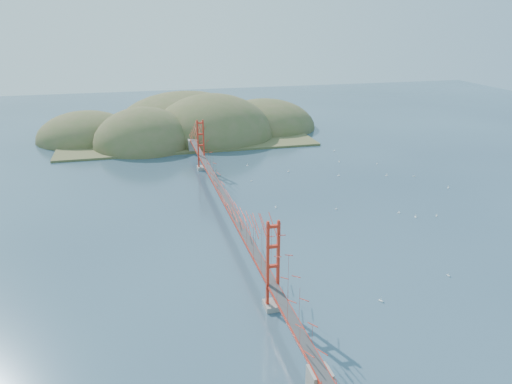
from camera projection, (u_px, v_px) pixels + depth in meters
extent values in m
plane|color=#294052|center=(226.00, 217.00, 89.19)|extent=(320.00, 320.00, 0.00)
cube|color=gray|center=(272.00, 305.00, 61.70)|extent=(2.00, 2.40, 0.70)
cube|color=gray|center=(202.00, 168.00, 116.44)|extent=(2.00, 2.40, 0.70)
cube|color=#AF2113|center=(226.00, 200.00, 88.07)|extent=(1.40, 92.00, 0.16)
cube|color=#AF2113|center=(226.00, 201.00, 88.14)|extent=(1.33, 92.00, 0.24)
cube|color=#38383A|center=(226.00, 199.00, 88.04)|extent=(1.19, 92.00, 0.03)
cube|color=gray|center=(193.00, 146.00, 130.60)|extent=(2.20, 2.60, 3.30)
cube|color=brown|center=(185.00, 136.00, 147.49)|extent=(70.00, 40.00, 0.60)
ellipsoid|color=brown|center=(145.00, 145.00, 137.51)|extent=(28.00, 28.00, 21.00)
ellipsoid|color=brown|center=(213.00, 136.00, 147.60)|extent=(36.00, 36.00, 25.00)
ellipsoid|color=brown|center=(264.00, 128.00, 159.05)|extent=(32.00, 32.00, 18.00)
ellipsoid|color=brown|center=(87.00, 139.00, 144.77)|extent=(28.00, 28.00, 16.00)
ellipsoid|color=brown|center=(186.00, 126.00, 160.81)|extent=(44.00, 44.00, 22.00)
cube|color=white|center=(334.00, 151.00, 131.66)|extent=(0.54, 0.18, 0.10)
cylinder|color=white|center=(334.00, 150.00, 131.57)|extent=(0.02, 0.02, 0.58)
cube|color=white|center=(414.00, 176.00, 111.38)|extent=(0.55, 0.51, 0.10)
cylinder|color=white|center=(414.00, 175.00, 111.28)|extent=(0.02, 0.02, 0.62)
cube|color=white|center=(336.00, 209.00, 92.72)|extent=(0.52, 0.29, 0.09)
cylinder|color=white|center=(336.00, 208.00, 92.62)|extent=(0.01, 0.01, 0.54)
cube|color=white|center=(448.00, 276.00, 69.27)|extent=(0.36, 0.54, 0.09)
cylinder|color=white|center=(448.00, 274.00, 69.17)|extent=(0.02, 0.02, 0.57)
cube|color=white|center=(387.00, 176.00, 111.88)|extent=(0.56, 0.19, 0.10)
cylinder|color=white|center=(387.00, 174.00, 111.78)|extent=(0.02, 0.02, 0.61)
cube|color=white|center=(377.00, 164.00, 120.40)|extent=(0.40, 0.55, 0.10)
cylinder|color=white|center=(377.00, 163.00, 120.31)|extent=(0.02, 0.02, 0.57)
cube|color=white|center=(436.00, 216.00, 89.57)|extent=(0.50, 0.44, 0.09)
cylinder|color=white|center=(437.00, 215.00, 89.47)|extent=(0.01, 0.01, 0.55)
cube|color=white|center=(251.00, 181.00, 108.28)|extent=(0.51, 0.35, 0.09)
cylinder|color=white|center=(251.00, 180.00, 108.19)|extent=(0.01, 0.01, 0.53)
cube|color=white|center=(276.00, 207.00, 93.62)|extent=(0.18, 0.54, 0.10)
cylinder|color=white|center=(276.00, 206.00, 93.52)|extent=(0.02, 0.02, 0.59)
cube|color=white|center=(416.00, 217.00, 89.19)|extent=(0.27, 0.60, 0.10)
cylinder|color=white|center=(416.00, 215.00, 89.08)|extent=(0.02, 0.02, 0.63)
cube|color=white|center=(399.00, 213.00, 90.93)|extent=(0.52, 0.21, 0.09)
cylinder|color=white|center=(399.00, 212.00, 90.83)|extent=(0.01, 0.01, 0.56)
cube|color=white|center=(339.00, 176.00, 111.84)|extent=(0.60, 0.24, 0.11)
cylinder|color=white|center=(339.00, 174.00, 111.74)|extent=(0.02, 0.02, 0.64)
cube|color=white|center=(339.00, 162.00, 122.31)|extent=(0.24, 0.61, 0.11)
cylinder|color=white|center=(339.00, 160.00, 122.20)|extent=(0.02, 0.02, 0.65)
cube|color=white|center=(381.00, 301.00, 63.17)|extent=(0.47, 0.62, 0.11)
cylinder|color=white|center=(381.00, 299.00, 63.06)|extent=(0.02, 0.02, 0.65)
cube|color=white|center=(247.00, 165.00, 119.35)|extent=(0.54, 0.21, 0.10)
cylinder|color=white|center=(247.00, 164.00, 119.25)|extent=(0.02, 0.02, 0.58)
cube|color=white|center=(448.00, 188.00, 103.92)|extent=(0.58, 0.54, 0.11)
cylinder|color=white|center=(448.00, 187.00, 103.81)|extent=(0.02, 0.02, 0.65)
cube|color=white|center=(289.00, 171.00, 114.73)|extent=(0.63, 0.40, 0.11)
cylinder|color=white|center=(289.00, 170.00, 114.62)|extent=(0.02, 0.02, 0.66)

